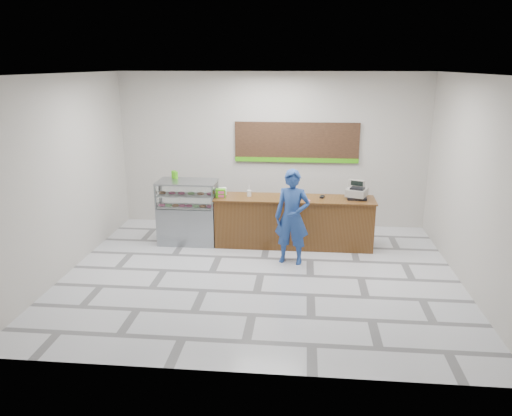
# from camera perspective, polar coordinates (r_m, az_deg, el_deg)

# --- Properties ---
(floor) EXTENTS (7.00, 7.00, 0.00)m
(floor) POSITION_cam_1_polar(r_m,az_deg,el_deg) (9.08, 0.54, -7.56)
(floor) COLOR silver
(floor) RESTS_ON ground
(back_wall) EXTENTS (7.00, 0.00, 7.00)m
(back_wall) POSITION_cam_1_polar(r_m,az_deg,el_deg) (11.47, 1.88, 6.59)
(back_wall) COLOR #BBB5AB
(back_wall) RESTS_ON floor
(ceiling) EXTENTS (7.00, 7.00, 0.00)m
(ceiling) POSITION_cam_1_polar(r_m,az_deg,el_deg) (8.32, 0.61, 15.10)
(ceiling) COLOR silver
(ceiling) RESTS_ON back_wall
(sales_counter) EXTENTS (3.26, 0.76, 1.03)m
(sales_counter) POSITION_cam_1_polar(r_m,az_deg,el_deg) (10.33, 4.34, -1.58)
(sales_counter) COLOR brown
(sales_counter) RESTS_ON floor
(display_case) EXTENTS (1.22, 0.72, 1.33)m
(display_case) POSITION_cam_1_polar(r_m,az_deg,el_deg) (10.55, -7.78, -0.39)
(display_case) COLOR gray
(display_case) RESTS_ON floor
(menu_board) EXTENTS (2.80, 0.06, 0.90)m
(menu_board) POSITION_cam_1_polar(r_m,az_deg,el_deg) (11.38, 4.66, 7.41)
(menu_board) COLOR black
(menu_board) RESTS_ON back_wall
(cash_register) EXTENTS (0.50, 0.51, 0.36)m
(cash_register) POSITION_cam_1_polar(r_m,az_deg,el_deg) (10.27, 11.43, 1.81)
(cash_register) COLOR black
(cash_register) RESTS_ON sales_counter
(card_terminal) EXTENTS (0.11, 0.17, 0.04)m
(card_terminal) POSITION_cam_1_polar(r_m,az_deg,el_deg) (10.24, 7.57, 1.28)
(card_terminal) COLOR black
(card_terminal) RESTS_ON sales_counter
(serving_tray) EXTENTS (0.36, 0.29, 0.02)m
(serving_tray) POSITION_cam_1_polar(r_m,az_deg,el_deg) (10.06, 3.95, 1.06)
(serving_tray) COLOR #6DDC16
(serving_tray) RESTS_ON sales_counter
(napkin_box) EXTENTS (0.18, 0.18, 0.13)m
(napkin_box) POSITION_cam_1_polar(r_m,az_deg,el_deg) (10.44, -3.83, 1.93)
(napkin_box) COLOR white
(napkin_box) RESTS_ON sales_counter
(straw_cup) EXTENTS (0.09, 0.09, 0.13)m
(straw_cup) POSITION_cam_1_polar(r_m,az_deg,el_deg) (10.24, -0.78, 1.69)
(straw_cup) COLOR silver
(straw_cup) RESTS_ON sales_counter
(promo_box) EXTENTS (0.21, 0.15, 0.17)m
(promo_box) POSITION_cam_1_polar(r_m,az_deg,el_deg) (10.20, -4.06, 1.71)
(promo_box) COLOR #43AA10
(promo_box) RESTS_ON sales_counter
(donut_decal) EXTENTS (0.15, 0.15, 0.00)m
(donut_decal) POSITION_cam_1_polar(r_m,az_deg,el_deg) (9.99, 5.82, 0.86)
(donut_decal) COLOR #DC5083
(donut_decal) RESTS_ON sales_counter
(green_cup_left) EXTENTS (0.09, 0.09, 0.15)m
(green_cup_left) POSITION_cam_1_polar(r_m,az_deg,el_deg) (10.63, -9.16, 3.72)
(green_cup_left) COLOR #43AA10
(green_cup_left) RESTS_ON display_case
(green_cup_right) EXTENTS (0.10, 0.10, 0.15)m
(green_cup_right) POSITION_cam_1_polar(r_m,az_deg,el_deg) (10.70, -9.38, 3.82)
(green_cup_right) COLOR #43AA10
(green_cup_right) RESTS_ON display_case
(customer) EXTENTS (0.72, 0.54, 1.80)m
(customer) POSITION_cam_1_polar(r_m,az_deg,el_deg) (9.34, 4.15, -1.04)
(customer) COLOR navy
(customer) RESTS_ON floor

